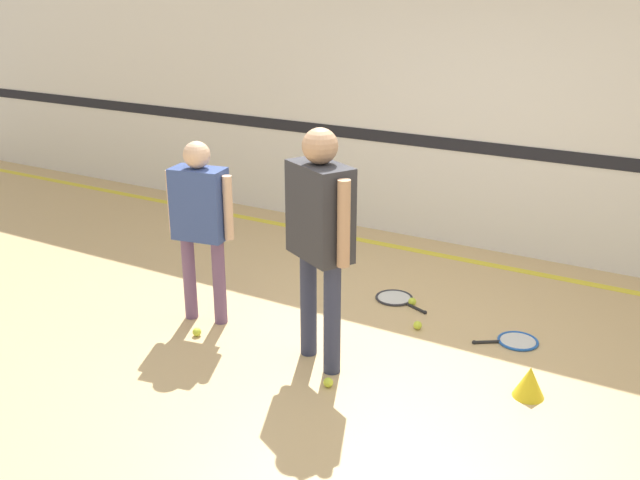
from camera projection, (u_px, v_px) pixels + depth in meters
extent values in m
plane|color=tan|center=(350.00, 359.00, 5.08)|extent=(16.00, 16.00, 0.00)
cube|color=silver|center=(485.00, 86.00, 6.68)|extent=(16.00, 0.06, 3.20)
cube|color=black|center=(479.00, 147.00, 6.85)|extent=(16.00, 0.01, 0.12)
cube|color=yellow|center=(458.00, 258.00, 6.90)|extent=(14.40, 0.10, 0.01)
cylinder|color=#2D334C|center=(308.00, 303.00, 5.02)|extent=(0.12, 0.12, 0.80)
cylinder|color=#2D334C|center=(332.00, 319.00, 4.78)|extent=(0.12, 0.12, 0.80)
cube|color=#2D2D33|center=(320.00, 211.00, 4.66)|extent=(0.53, 0.44, 0.63)
sphere|color=tan|center=(320.00, 146.00, 4.51)|extent=(0.23, 0.23, 0.23)
cylinder|color=tan|center=(298.00, 202.00, 4.88)|extent=(0.08, 0.08, 0.57)
cylinder|color=tan|center=(344.00, 224.00, 4.44)|extent=(0.08, 0.08, 0.57)
cylinder|color=#6B4C70|center=(189.00, 277.00, 5.59)|extent=(0.10, 0.10, 0.69)
cylinder|color=#6B4C70|center=(219.00, 282.00, 5.51)|extent=(0.10, 0.10, 0.69)
cube|color=#334784|center=(200.00, 204.00, 5.33)|extent=(0.44, 0.29, 0.55)
sphere|color=#DBAD89|center=(197.00, 155.00, 5.21)|extent=(0.20, 0.20, 0.20)
cylinder|color=#DBAD89|center=(172.00, 201.00, 5.41)|extent=(0.07, 0.07, 0.49)
cylinder|color=#DBAD89|center=(228.00, 208.00, 5.26)|extent=(0.07, 0.07, 0.49)
torus|color=#28282D|center=(394.00, 298.00, 6.03)|extent=(0.42, 0.42, 0.02)
cylinder|color=silver|center=(394.00, 298.00, 6.03)|extent=(0.28, 0.28, 0.01)
cylinder|color=black|center=(416.00, 308.00, 5.84)|extent=(0.20, 0.10, 0.02)
sphere|color=black|center=(425.00, 312.00, 5.76)|extent=(0.03, 0.03, 0.03)
torus|color=blue|center=(518.00, 341.00, 5.31)|extent=(0.42, 0.42, 0.02)
cylinder|color=silver|center=(518.00, 341.00, 5.31)|extent=(0.26, 0.26, 0.01)
cylinder|color=black|center=(487.00, 342.00, 5.29)|extent=(0.17, 0.13, 0.02)
sphere|color=black|center=(474.00, 342.00, 5.29)|extent=(0.03, 0.03, 0.03)
sphere|color=#CCE038|center=(328.00, 382.00, 4.72)|extent=(0.07, 0.07, 0.07)
sphere|color=#CCE038|center=(412.00, 302.00, 5.90)|extent=(0.07, 0.07, 0.07)
sphere|color=#CCE038|center=(197.00, 332.00, 5.40)|extent=(0.07, 0.07, 0.07)
sphere|color=#CCE038|center=(418.00, 325.00, 5.50)|extent=(0.07, 0.07, 0.07)
cone|color=yellow|center=(529.00, 382.00, 4.59)|extent=(0.21, 0.21, 0.21)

